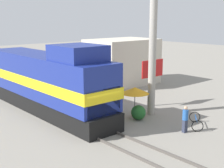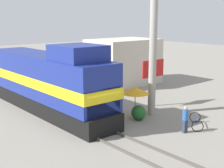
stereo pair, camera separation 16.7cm
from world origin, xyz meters
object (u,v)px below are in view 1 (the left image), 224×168
at_px(utility_pole, 153,30).
at_px(billboard_sign, 152,71).
at_px(locomotive, 48,82).
at_px(bicycle, 196,121).
at_px(person_bystander, 185,118).
at_px(vendor_umbrella, 135,90).

height_order(utility_pole, billboard_sign, utility_pole).
distance_m(locomotive, billboard_sign, 7.79).
bearing_deg(billboard_sign, utility_pole, -139.64).
bearing_deg(locomotive, bicycle, -59.19).
xyz_separation_m(utility_pole, person_bystander, (-1.15, -3.72, -5.00)).
bearing_deg(person_bystander, locomotive, 113.82).
distance_m(billboard_sign, person_bystander, 6.11).
height_order(vendor_umbrella, billboard_sign, billboard_sign).
height_order(locomotive, vendor_umbrella, locomotive).
height_order(locomotive, person_bystander, locomotive).
relative_size(locomotive, billboard_sign, 3.87).
bearing_deg(billboard_sign, person_bystander, -118.65).
bearing_deg(bicycle, locomotive, -8.65).
distance_m(locomotive, person_bystander, 9.89).
distance_m(vendor_umbrella, person_bystander, 4.12).
bearing_deg(locomotive, vendor_umbrella, -53.10).
height_order(utility_pole, bicycle, utility_pole).
height_order(vendor_umbrella, bicycle, vendor_umbrella).
bearing_deg(utility_pole, vendor_umbrella, 169.10).
height_order(locomotive, utility_pole, utility_pole).
bearing_deg(person_bystander, utility_pole, 72.76).
relative_size(vendor_umbrella, person_bystander, 1.31).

